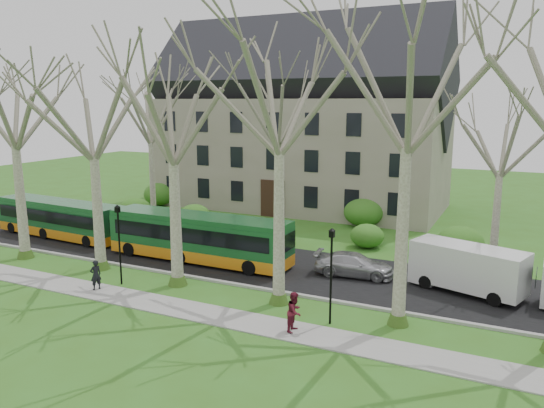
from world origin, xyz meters
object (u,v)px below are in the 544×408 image
(sedan, at_px, (354,265))
(pedestrian_b, at_px, (295,312))
(pedestrian_a, at_px, (96,275))
(bus_follow, at_px, (199,237))
(bus_lead, at_px, (60,218))
(van_a, at_px, (468,270))

(sedan, distance_m, pedestrian_b, 8.22)
(pedestrian_a, bearing_deg, bus_follow, -172.22)
(bus_lead, xyz_separation_m, sedan, (21.84, 0.82, -0.72))
(bus_follow, distance_m, sedan, 9.69)
(bus_follow, bearing_deg, van_a, 5.06)
(bus_lead, relative_size, sedan, 2.45)
(bus_lead, xyz_separation_m, bus_follow, (12.29, -0.54, 0.12))
(sedan, xyz_separation_m, pedestrian_a, (-11.55, -8.06, 0.15))
(pedestrian_b, bearing_deg, sedan, -0.41)
(bus_follow, relative_size, pedestrian_a, 7.50)
(sedan, bearing_deg, pedestrian_a, 118.17)
(bus_lead, height_order, sedan, bus_lead)
(bus_follow, xyz_separation_m, sedan, (9.55, 1.36, -0.84))
(bus_follow, xyz_separation_m, pedestrian_a, (-1.99, -6.70, -0.70))
(bus_lead, xyz_separation_m, van_a, (27.88, 0.78, -0.14))
(bus_follow, relative_size, van_a, 2.11)
(van_a, bearing_deg, bus_lead, -160.54)
(bus_lead, distance_m, pedestrian_a, 12.60)
(bus_follow, bearing_deg, pedestrian_a, -106.34)
(bus_follow, height_order, pedestrian_a, bus_follow)
(bus_follow, bearing_deg, sedan, 8.35)
(bus_lead, height_order, pedestrian_b, bus_lead)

